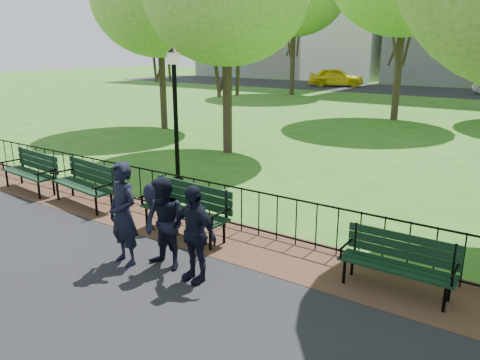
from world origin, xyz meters
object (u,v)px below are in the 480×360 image
Objects in this scene: lamppost at (176,112)px; person_mid at (165,224)px; person_left at (123,214)px; taxi at (336,77)px; person_right at (194,234)px; park_bench_left_a at (87,179)px; park_bench_left_b at (32,167)px; park_bench_right_a at (399,257)px; park_bench_main at (173,200)px.

lamppost reaches higher than person_mid.
taxi is (-11.51, 35.30, -0.05)m from person_left.
lamppost is at bearing 141.84° from person_right.
taxi reaches higher than person_mid.
park_bench_left_a reaches higher than park_bench_left_b.
park_bench_right_a is 0.48× the size of lamppost.
park_bench_left_a is at bearing -179.94° from park_bench_right_a.
park_bench_main is 0.56× the size of lamppost.
lamppost is at bearing 132.02° from person_mid.
park_bench_main is 1.55m from person_mid.
park_bench_main is at bearing 108.47° from person_left.
park_bench_main is 4.80m from park_bench_left_b.
person_mid reaches higher than park_bench_right_a.
person_left is 37.13m from taxi.
person_mid reaches higher than park_bench_main.
park_bench_left_a is 3.94m from person_mid.
lamppost is (-6.52, 2.43, 1.36)m from park_bench_right_a.
park_bench_main is 3.66m from lamppost.
lamppost is 0.73× the size of taxi.
park_bench_left_a is (-2.76, 0.12, -0.05)m from park_bench_main.
person_right is at bearing 176.15° from taxi.
person_mid is 0.99× the size of person_right.
park_bench_right_a is at bearing 5.60° from park_bench_main.
park_bench_left_b is at bearing -177.59° from park_bench_main.
person_right is at bearing 17.26° from person_left.
park_bench_left_b is 0.55× the size of lamppost.
park_bench_left_a is 3.42m from person_left.
park_bench_right_a is at bearing -20.42° from lamppost.
person_mid is (3.18, -3.84, -1.13)m from lamppost.
park_bench_left_a is 1.26× the size of person_right.
person_mid reaches higher than park_bench_left_a.
person_left reaches higher than taxi.
lamppost is (0.52, 2.50, 1.29)m from park_bench_left_a.
lamppost reaches higher than person_right.
park_bench_main is at bearing 148.56° from person_right.
park_bench_left_a is 0.40× the size of taxi.
lamppost is 4.90m from person_left.
park_bench_right_a is at bearing 5.63° from park_bench_left_b.
park_bench_right_a is (7.03, 0.07, -0.08)m from park_bench_left_a.
park_bench_left_a is 34.75m from taxi.
person_right reaches higher than park_bench_left_a.
lamppost is 2.29× the size of person_mid.
park_bench_left_b is (-4.80, 0.06, -0.06)m from park_bench_main.
park_bench_main is 2.04m from person_right.
park_bench_left_b is at bearing 175.50° from person_right.
person_mid is (-3.34, -1.41, 0.24)m from park_bench_right_a.
park_bench_main is 1.01× the size of park_bench_left_a.
park_bench_left_a is 4.57m from person_right.
park_bench_right_a is at bearing 35.82° from person_right.
person_left is at bearing -157.98° from park_bench_right_a.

